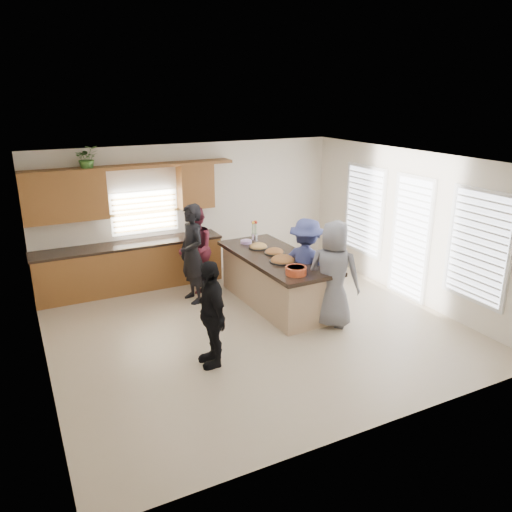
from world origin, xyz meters
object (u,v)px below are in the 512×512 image
island (276,281)px  woman_left_mid (195,250)px  salad_bowl (296,270)px  woman_right_front (333,274)px  woman_right_back (306,266)px  woman_left_front (211,314)px  woman_left_back (192,254)px

island → woman_left_mid: woman_left_mid is taller
salad_bowl → woman_right_front: bearing=-17.4°
island → woman_right_front: size_ratio=1.50×
woman_left_mid → woman_right_front: size_ratio=0.93×
island → salad_bowl: size_ratio=7.87×
salad_bowl → woman_right_back: woman_right_back is taller
island → woman_left_front: bearing=-143.2°
woman_left_back → woman_right_back: 2.12m
woman_right_front → woman_right_back: bearing=-36.5°
woman_left_mid → woman_right_front: woman_right_front is taller
salad_bowl → woman_left_front: 1.76m
salad_bowl → woman_left_mid: (-0.91, 2.30, -0.17)m
woman_left_back → woman_right_back: bearing=45.7°
island → woman_left_back: (-1.32, 0.83, 0.48)m
salad_bowl → woman_left_mid: woman_left_mid is taller
woman_left_mid → woman_right_front: 2.91m
island → woman_left_front: woman_left_front is taller
island → salad_bowl: bearing=-102.0°
woman_left_front → island: bearing=131.9°
island → salad_bowl: (-0.19, -1.01, 0.57)m
island → woman_left_mid: (-1.09, 1.29, 0.40)m
woman_left_back → woman_right_back: size_ratio=1.10×
island → woman_left_mid: bearing=128.7°
salad_bowl → woman_left_back: 2.16m
woman_right_back → woman_right_front: woman_right_front is taller
woman_left_back → woman_left_mid: 0.53m
woman_right_back → woman_left_front: bearing=81.6°
woman_left_mid → woman_right_back: bearing=53.3°
island → salad_bowl: salad_bowl is taller
salad_bowl → woman_left_mid: size_ratio=0.20×
salad_bowl → woman_right_back: 0.77m
island → woman_right_front: (0.42, -1.20, 0.46)m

